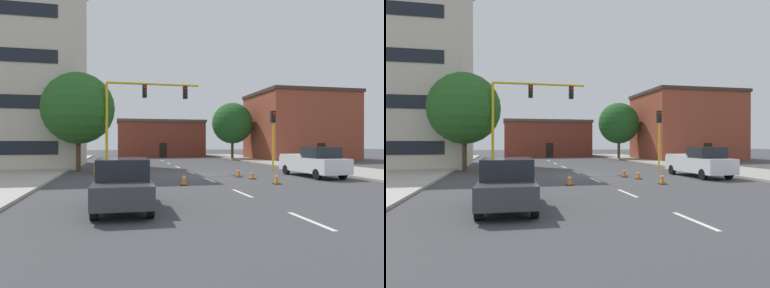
% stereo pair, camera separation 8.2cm
% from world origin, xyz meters
% --- Properties ---
extents(ground_plane, '(160.00, 160.00, 0.00)m').
position_xyz_m(ground_plane, '(0.00, 0.00, 0.00)').
color(ground_plane, '#424244').
extents(sidewalk_left, '(6.00, 56.00, 0.14)m').
position_xyz_m(sidewalk_left, '(-12.25, 8.00, 0.07)').
color(sidewalk_left, '#B2ADA3').
rests_on(sidewalk_left, ground_plane).
extents(sidewalk_right, '(6.00, 56.00, 0.14)m').
position_xyz_m(sidewalk_right, '(12.25, 8.00, 0.07)').
color(sidewalk_right, '#9E998E').
rests_on(sidewalk_right, ground_plane).
extents(lane_stripe_seg_0, '(0.16, 2.40, 0.01)m').
position_xyz_m(lane_stripe_seg_0, '(0.00, -14.00, 0.00)').
color(lane_stripe_seg_0, silver).
rests_on(lane_stripe_seg_0, ground_plane).
extents(lane_stripe_seg_1, '(0.16, 2.40, 0.01)m').
position_xyz_m(lane_stripe_seg_1, '(0.00, -8.50, 0.00)').
color(lane_stripe_seg_1, silver).
rests_on(lane_stripe_seg_1, ground_plane).
extents(lane_stripe_seg_2, '(0.16, 2.40, 0.01)m').
position_xyz_m(lane_stripe_seg_2, '(0.00, -3.00, 0.00)').
color(lane_stripe_seg_2, silver).
rests_on(lane_stripe_seg_2, ground_plane).
extents(lane_stripe_seg_3, '(0.16, 2.40, 0.01)m').
position_xyz_m(lane_stripe_seg_3, '(0.00, 2.50, 0.00)').
color(lane_stripe_seg_3, silver).
rests_on(lane_stripe_seg_3, ground_plane).
extents(lane_stripe_seg_4, '(0.16, 2.40, 0.01)m').
position_xyz_m(lane_stripe_seg_4, '(0.00, 8.00, 0.00)').
color(lane_stripe_seg_4, silver).
rests_on(lane_stripe_seg_4, ground_plane).
extents(lane_stripe_seg_5, '(0.16, 2.40, 0.01)m').
position_xyz_m(lane_stripe_seg_5, '(0.00, 13.50, 0.00)').
color(lane_stripe_seg_5, silver).
rests_on(lane_stripe_seg_5, ground_plane).
extents(lane_stripe_seg_6, '(0.16, 2.40, 0.01)m').
position_xyz_m(lane_stripe_seg_6, '(0.00, 19.00, 0.00)').
color(lane_stripe_seg_6, silver).
rests_on(lane_stripe_seg_6, ground_plane).
extents(building_brick_center, '(13.55, 7.56, 5.77)m').
position_xyz_m(building_brick_center, '(1.31, 31.22, 2.89)').
color(building_brick_center, brown).
rests_on(building_brick_center, ground_plane).
extents(building_row_right, '(12.07, 10.63, 8.89)m').
position_xyz_m(building_row_right, '(18.33, 18.34, 4.46)').
color(building_row_right, brown).
rests_on(building_row_right, ground_plane).
extents(traffic_signal_gantry, '(7.90, 1.20, 6.83)m').
position_xyz_m(traffic_signal_gantry, '(-5.28, 3.09, 2.17)').
color(traffic_signal_gantry, yellow).
rests_on(traffic_signal_gantry, ground_plane).
extents(traffic_light_pole_right, '(0.32, 0.47, 4.80)m').
position_xyz_m(traffic_light_pole_right, '(6.64, 2.00, 3.53)').
color(traffic_light_pole_right, yellow).
rests_on(traffic_light_pole_right, ground_plane).
extents(tree_left_near, '(5.60, 5.60, 7.76)m').
position_xyz_m(tree_left_near, '(-8.44, 4.93, 4.96)').
color(tree_left_near, '#4C3823').
rests_on(tree_left_near, ground_plane).
extents(tree_right_far, '(5.43, 5.43, 7.55)m').
position_xyz_m(tree_right_far, '(9.57, 20.07, 4.83)').
color(tree_right_far, brown).
rests_on(tree_right_far, ground_plane).
extents(pickup_truck_white, '(2.13, 5.45, 1.99)m').
position_xyz_m(pickup_truck_white, '(7.25, -2.67, 0.97)').
color(pickup_truck_white, white).
rests_on(pickup_truck_white, ground_plane).
extents(sedan_dark_gray_near_left, '(1.95, 4.54, 1.74)m').
position_xyz_m(sedan_dark_gray_near_left, '(-5.32, -11.01, 0.89)').
color(sedan_dark_gray_near_left, '#3D3D42').
rests_on(sedan_dark_gray_near_left, ground_plane).
extents(traffic_cone_roadside_a, '(0.36, 0.36, 0.59)m').
position_xyz_m(traffic_cone_roadside_a, '(2.77, -3.08, 0.29)').
color(traffic_cone_roadside_a, black).
rests_on(traffic_cone_roadside_a, ground_plane).
extents(traffic_cone_roadside_b, '(0.36, 0.36, 0.69)m').
position_xyz_m(traffic_cone_roadside_b, '(3.05, -5.79, 0.34)').
color(traffic_cone_roadside_b, black).
rests_on(traffic_cone_roadside_b, ground_plane).
extents(traffic_cone_roadside_c, '(0.36, 0.36, 0.69)m').
position_xyz_m(traffic_cone_roadside_c, '(2.30, -1.85, 0.34)').
color(traffic_cone_roadside_c, black).
rests_on(traffic_cone_roadside_c, ground_plane).
extents(traffic_cone_roadside_d, '(0.36, 0.36, 0.64)m').
position_xyz_m(traffic_cone_roadside_d, '(-2.00, -5.12, 0.31)').
color(traffic_cone_roadside_d, black).
rests_on(traffic_cone_roadside_d, ground_plane).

